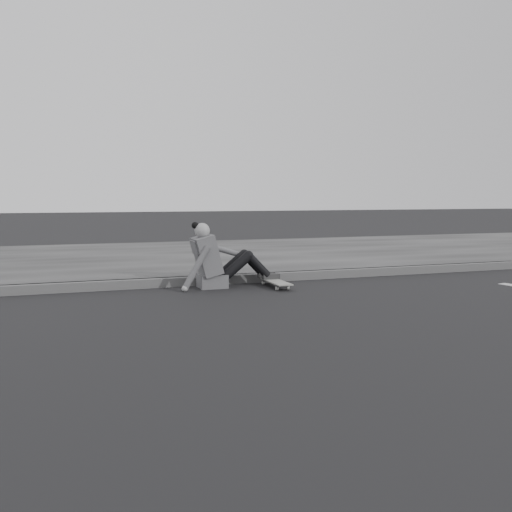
{
  "coord_description": "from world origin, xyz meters",
  "views": [
    {
      "loc": [
        -2.43,
        -4.94,
        1.21
      ],
      "look_at": [
        -0.18,
        1.41,
        0.5
      ],
      "focal_mm": 40.0,
      "sensor_mm": 36.0,
      "label": 1
    }
  ],
  "objects": [
    {
      "name": "ground",
      "position": [
        0.0,
        0.0,
        0.0
      ],
      "size": [
        80.0,
        80.0,
        0.0
      ],
      "primitive_type": "plane",
      "color": "black",
      "rests_on": "ground"
    },
    {
      "name": "curb",
      "position": [
        0.0,
        2.58,
        0.06
      ],
      "size": [
        24.0,
        0.16,
        0.12
      ],
      "primitive_type": "cube",
      "color": "#494949",
      "rests_on": "ground"
    },
    {
      "name": "sidewalk",
      "position": [
        0.0,
        5.6,
        0.06
      ],
      "size": [
        24.0,
        6.0,
        0.12
      ],
      "primitive_type": "cube",
      "color": "#333333",
      "rests_on": "ground"
    },
    {
      "name": "skateboard",
      "position": [
        0.32,
        2.06,
        0.07
      ],
      "size": [
        0.2,
        0.78,
        0.09
      ],
      "color": "#A0A09B",
      "rests_on": "ground"
    },
    {
      "name": "seated_woman",
      "position": [
        -0.41,
        2.31,
        0.36
      ],
      "size": [
        1.38,
        0.46,
        0.88
      ],
      "color": "#4E4D50",
      "rests_on": "ground"
    }
  ]
}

